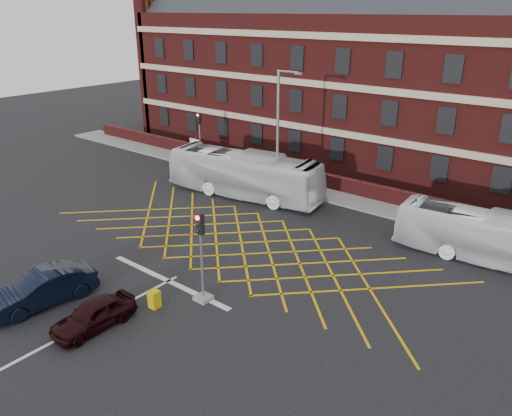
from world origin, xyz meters
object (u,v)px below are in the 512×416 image
Objects in this scene: traffic_light_near at (202,266)px; street_lamp at (278,160)px; bus_right at (492,238)px; traffic_light_far at (200,143)px; direction_signs at (195,147)px; bus_left at (244,174)px; car_navy at (42,289)px; car_maroon at (94,314)px; utility_cabinet at (154,299)px.

traffic_light_near is 13.05m from street_lamp.
bus_right is 2.28× the size of traffic_light_near.
traffic_light_near is 0.48× the size of street_lamp.
traffic_light_far is 1.94× the size of direction_signs.
bus_left is at bearing 86.90° from bus_right.
traffic_light_far is (-10.12, 20.26, 0.99)m from car_navy.
car_maroon is (5.24, -15.96, -0.98)m from bus_left.
car_maroon is 16.81m from street_lamp.
traffic_light_near is (2.06, 4.33, 1.15)m from car_maroon.
utility_cabinet is at bearing -76.00° from street_lamp.
car_maroon is at bearing -54.92° from direction_signs.
traffic_light_near is at bearing -45.09° from traffic_light_far.
traffic_light_near is at bearing -68.60° from street_lamp.
bus_right is 22.16m from car_navy.
traffic_light_near is at bearing -155.78° from bus_left.
traffic_light_near is at bearing -43.93° from direction_signs.
car_maroon is at bearing -115.50° from traffic_light_near.
street_lamp reaches higher than traffic_light_near.
traffic_light_near reaches higher than bus_left.
bus_right is 24.81m from traffic_light_far.
car_maroon is (-11.12, -16.42, -0.74)m from bus_right.
car_navy is at bearing -63.46° from traffic_light_far.
bus_right is 11.94× the size of utility_cabinet.
car_maroon is 0.41× the size of street_lamp.
traffic_light_near is at bearing 48.26° from car_navy.
traffic_light_far reaches higher than car_navy.
utility_cabinet is at bearing 42.60° from car_navy.
car_maroon is at bearing 13.61° from car_navy.
traffic_light_far is 5.24× the size of utility_cabinet.
direction_signs is (-13.70, 19.52, 0.76)m from car_maroon.
direction_signs is (-0.26, -0.37, -0.39)m from traffic_light_far.
bus_right is 4.43× the size of direction_signs.
car_maroon is at bearing -80.75° from street_lamp.
car_navy is 7.22m from traffic_light_near.
car_navy is 5.06m from utility_cabinet.
direction_signs is at bearing 164.33° from street_lamp.
car_navy is 3.35m from car_maroon.
bus_left is at bearing 114.18° from utility_cabinet.
car_navy is 2.14× the size of direction_signs.
street_lamp is at bearing 85.27° from bus_right.
utility_cabinet is at bearing 74.26° from car_maroon.
street_lamp is 11.57m from direction_signs.
traffic_light_near reaches higher than car_maroon.
traffic_light_near is 21.97m from traffic_light_far.
car_navy is 16.96m from street_lamp.
street_lamp is at bearing -15.67° from direction_signs.
traffic_light_far is 0.48× the size of street_lamp.
traffic_light_far reaches higher than bus_right.
car_maroon is 4.43× the size of utility_cabinet.
direction_signs is at bearing 124.69° from car_navy.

